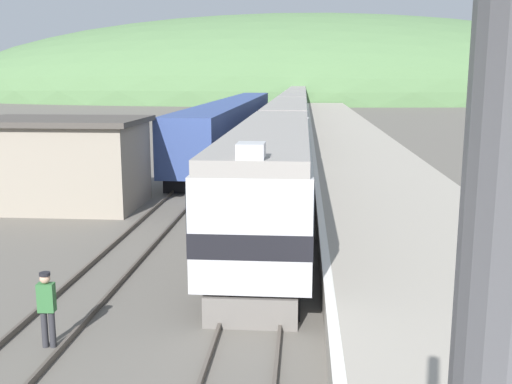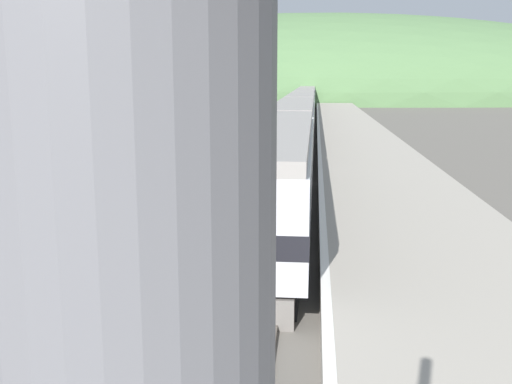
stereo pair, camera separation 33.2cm
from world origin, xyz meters
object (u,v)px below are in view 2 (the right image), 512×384
Objects in this scene: express_train_lead_car at (274,174)px; carriage_fourth at (305,102)px; siding_train at (242,122)px; carriage_second at (294,127)px; carriage_third at (301,110)px; carriage_fifth at (307,97)px; track_worker at (43,304)px.

carriage_fourth is (0.00, 66.88, -0.01)m from express_train_lead_car.
express_train_lead_car is 0.43× the size of siding_train.
carriage_third is at bearing 90.00° from carriage_second.
carriage_second is 8.37m from siding_train.
carriage_third reaches higher than siding_train.
express_train_lead_car is 21.75m from carriage_second.
carriage_fifth reaches higher than track_worker.
carriage_third is at bearing 90.00° from express_train_lead_car.
carriage_fifth is 0.48× the size of siding_train.
carriage_fourth is 22.56m from carriage_fifth.
carriage_fifth is at bearing 90.00° from carriage_third.
track_worker is at bearing -97.60° from carriage_second.
carriage_fifth is (0.00, 67.69, 0.00)m from carriage_second.
carriage_fourth is at bearing -90.00° from carriage_fifth.
siding_train is 39.46m from track_worker.
siding_train is (-4.72, -60.78, -0.18)m from carriage_fifth.
carriage_third is (0.00, 22.56, 0.00)m from carriage_second.
carriage_second is at bearing -90.00° from carriage_third.
carriage_fourth is 38.51m from siding_train.
carriage_fourth is (0.00, 22.56, 0.00)m from carriage_third.
express_train_lead_car is 66.88m from carriage_fourth.
siding_train reaches higher than track_worker.
track_worker is (-4.34, -32.54, -1.21)m from carriage_second.
express_train_lead_car is 44.31m from carriage_third.
siding_train is at bearing -94.44° from carriage_fifth.
carriage_second is at bearing -55.69° from siding_train.
siding_train is at bearing -97.03° from carriage_fourth.
express_train_lead_car is 0.90× the size of carriage_third.
track_worker is at bearing -89.46° from siding_train.
siding_train is (-4.72, 6.91, -0.18)m from carriage_second.
express_train_lead_car reaches higher than carriage_fifth.
siding_train is at bearing -106.77° from carriage_third.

